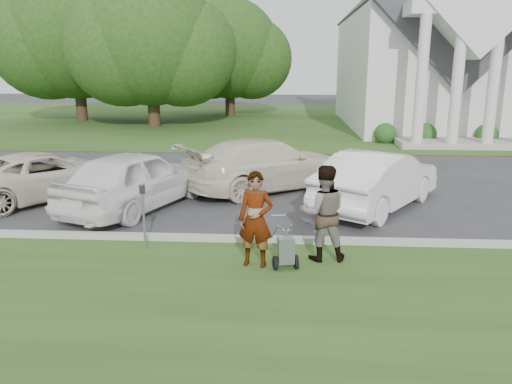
# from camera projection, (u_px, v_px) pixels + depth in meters

# --- Properties ---
(ground) EXTENTS (120.00, 120.00, 0.00)m
(ground) POSITION_uv_depth(u_px,v_px,m) (258.00, 252.00, 10.42)
(ground) COLOR #333335
(ground) RESTS_ON ground
(grass_strip) EXTENTS (80.00, 7.00, 0.01)m
(grass_strip) POSITION_uv_depth(u_px,v_px,m) (247.00, 323.00, 7.51)
(grass_strip) COLOR #2A4919
(grass_strip) RESTS_ON ground
(church_lawn) EXTENTS (80.00, 30.00, 0.01)m
(church_lawn) POSITION_uv_depth(u_px,v_px,m) (280.00, 119.00, 36.54)
(church_lawn) COLOR #2A4919
(church_lawn) RESTS_ON ground
(curb) EXTENTS (80.00, 0.18, 0.15)m
(curb) POSITION_uv_depth(u_px,v_px,m) (260.00, 239.00, 10.93)
(curb) COLOR #9E9E93
(curb) RESTS_ON ground
(church) EXTENTS (9.19, 19.00, 24.10)m
(church) POSITION_uv_depth(u_px,v_px,m) (426.00, 30.00, 30.78)
(church) COLOR white
(church) RESTS_ON ground
(tree_left) EXTENTS (10.63, 8.40, 9.71)m
(tree_left) POSITION_uv_depth(u_px,v_px,m) (150.00, 44.00, 30.93)
(tree_left) COLOR #332316
(tree_left) RESTS_ON ground
(tree_far) EXTENTS (11.64, 9.20, 10.73)m
(tree_far) POSITION_uv_depth(u_px,v_px,m) (75.00, 37.00, 34.06)
(tree_far) COLOR #332316
(tree_far) RESTS_ON ground
(tree_back) EXTENTS (9.61, 7.60, 8.89)m
(tree_back) POSITION_uv_depth(u_px,v_px,m) (229.00, 53.00, 38.52)
(tree_back) COLOR #332316
(tree_back) RESTS_ON ground
(striping_cart) EXTENTS (0.57, 0.98, 0.86)m
(striping_cart) POSITION_uv_depth(u_px,v_px,m) (286.00, 251.00, 9.43)
(striping_cart) COLOR black
(striping_cart) RESTS_ON ground
(person_left) EXTENTS (0.74, 0.55, 1.85)m
(person_left) POSITION_uv_depth(u_px,v_px,m) (256.00, 220.00, 9.46)
(person_left) COLOR #999999
(person_left) RESTS_ON ground
(person_right) EXTENTS (0.99, 0.80, 1.91)m
(person_right) POSITION_uv_depth(u_px,v_px,m) (323.00, 214.00, 9.76)
(person_right) COLOR #999999
(person_right) RESTS_ON ground
(parking_meter_near) EXTENTS (0.10, 0.09, 1.42)m
(parking_meter_near) POSITION_uv_depth(u_px,v_px,m) (143.00, 209.00, 10.33)
(parking_meter_near) COLOR gray
(parking_meter_near) RESTS_ON ground
(car_a) EXTENTS (4.76, 5.28, 1.36)m
(car_a) POSITION_uv_depth(u_px,v_px,m) (44.00, 175.00, 14.53)
(car_a) COLOR beige
(car_a) RESTS_ON ground
(car_b) EXTENTS (3.52, 5.17, 1.64)m
(car_b) POSITION_uv_depth(u_px,v_px,m) (135.00, 179.00, 13.37)
(car_b) COLOR white
(car_b) RESTS_ON ground
(car_c) EXTENTS (5.73, 5.14, 1.60)m
(car_c) POSITION_uv_depth(u_px,v_px,m) (266.00, 164.00, 15.54)
(car_c) COLOR silver
(car_c) RESTS_ON ground
(car_d) EXTENTS (4.06, 4.90, 1.58)m
(car_d) POSITION_uv_depth(u_px,v_px,m) (378.00, 180.00, 13.45)
(car_d) COLOR white
(car_d) RESTS_ON ground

